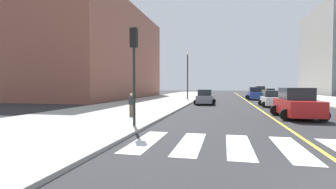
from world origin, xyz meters
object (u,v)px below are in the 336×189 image
car_white_fourth (271,99)px  car_red_nearest (297,104)px  car_green_fifth (296,97)px  street_lamp (188,72)px  car_gray_third (205,98)px  pedestrian_walking_west (131,103)px  car_yellow_second (260,91)px  car_black_seventh (270,93)px  car_blue_sixth (255,94)px  traffic_light_far_corner (134,58)px

car_white_fourth → car_red_nearest: bearing=89.0°
car_green_fifth → street_lamp: 14.98m
car_gray_third → car_green_fifth: size_ratio=0.93×
car_white_fourth → street_lamp: 14.24m
pedestrian_walking_west → street_lamp: (0.87, 21.04, 3.33)m
car_white_fourth → pedestrian_walking_west: bearing=45.9°
car_yellow_second → car_black_seventh: 9.79m
car_blue_sixth → traffic_light_far_corner: 30.71m
car_gray_third → pedestrian_walking_west: bearing=-106.9°
car_red_nearest → car_green_fifth: (3.72, 14.63, -0.10)m
car_red_nearest → car_blue_sixth: size_ratio=1.06×
car_yellow_second → car_green_fifth: size_ratio=1.12×
car_gray_third → car_white_fourth: bearing=-11.8°
car_gray_third → car_blue_sixth: (6.99, 11.80, 0.10)m
car_white_fourth → car_gray_third: bearing=-12.6°
car_green_fifth → traffic_light_far_corner: 24.89m
car_yellow_second → pedestrian_walking_west: car_yellow_second is taller
pedestrian_walking_west → car_gray_third: bearing=99.9°
car_white_fourth → pedestrian_walking_west: size_ratio=2.46×
car_gray_third → street_lamp: 9.04m
car_red_nearest → car_green_fifth: size_ratio=1.11×
car_gray_third → car_green_fifth: 11.38m
car_red_nearest → car_blue_sixth: (-0.08, 22.82, -0.05)m
car_red_nearest → car_yellow_second: bearing=-96.3°
street_lamp → car_green_fifth: bearing=-16.2°
car_red_nearest → car_black_seventh: (3.86, 32.97, -0.19)m
car_gray_third → car_green_fifth: car_green_fifth is taller
car_gray_third → car_blue_sixth: size_ratio=0.89×
car_green_fifth → pedestrian_walking_west: (-14.86, -16.97, 0.13)m
car_white_fourth → car_black_seventh: 23.74m
car_black_seventh → car_red_nearest: bearing=81.2°
car_green_fifth → traffic_light_far_corner: (-13.17, -20.93, 2.81)m
car_yellow_second → car_black_seventh: car_yellow_second is taller
pedestrian_walking_west → street_lamp: bearing=114.5°
car_gray_third → street_lamp: bearing=112.6°
car_yellow_second → car_green_fifth: bearing=88.1°
car_blue_sixth → car_yellow_second: bearing=-99.6°
car_yellow_second → car_black_seventh: bearing=90.4°
car_gray_third → car_yellow_second: bearing=71.9°
car_gray_third → traffic_light_far_corner: traffic_light_far_corner is taller
car_yellow_second → car_blue_sixth: size_ratio=1.08×
car_green_fifth → car_blue_sixth: size_ratio=0.96×
car_gray_third → car_white_fourth: size_ratio=1.03×
car_blue_sixth → car_black_seventh: 10.89m
car_red_nearest → pedestrian_walking_west: bearing=10.0°
car_gray_third → pedestrian_walking_west: size_ratio=2.54×
traffic_light_far_corner → car_blue_sixth: bearing=72.2°
car_yellow_second → car_blue_sixth: bearing=77.6°
car_gray_third → car_blue_sixth: car_blue_sixth is taller
street_lamp → car_blue_sixth: bearing=22.0°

